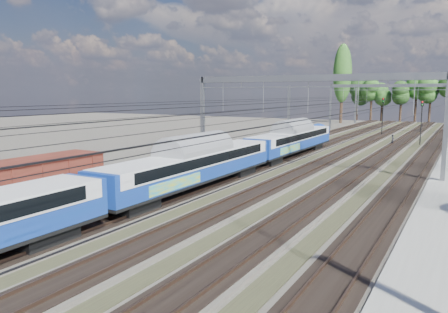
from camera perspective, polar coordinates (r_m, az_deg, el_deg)
The scene contains 10 objects.
ground at distance 17.57m, azimuth -24.71°, elevation -17.27°, with size 220.00×220.00×0.00m, color #47423A.
track_bed at distance 56.07m, azimuth 15.64°, elevation 0.57°, with size 21.00×130.00×0.34m.
platform at distance 29.93m, azimuth 26.51°, elevation -6.52°, with size 3.00×70.00×0.30m, color gray.
catenary at distance 63.03m, azimuth 17.86°, elevation 7.05°, with size 25.65×130.00×9.00m.
tree_belt at distance 104.77m, azimuth 26.11°, elevation 7.71°, with size 39.81×99.87×12.02m.
poplar at distance 110.63m, azimuth 15.22°, elevation 10.38°, with size 4.40×4.40×19.04m.
emu_train at distance 32.16m, azimuth -4.21°, elevation -0.41°, with size 2.90×61.39×4.24m.
worker at distance 65.89m, azimuth 21.16°, elevation 2.02°, with size 0.56×0.37×1.55m, color black.
signal_near at distance 80.38m, azimuth 20.03°, elevation 5.50°, with size 0.45×0.42×6.49m.
signal_far at distance 67.82m, azimuth 24.40°, elevation 4.71°, with size 0.43×0.40×6.26m.
Camera 1 is at (13.15, -9.02, 7.37)m, focal length 35.00 mm.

